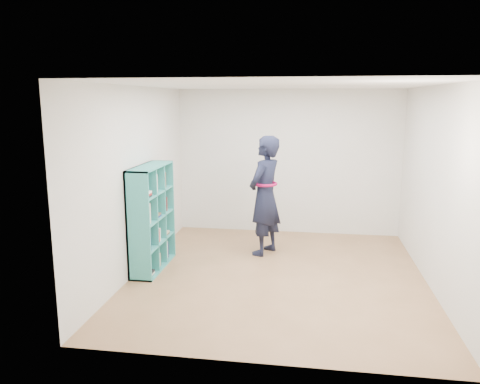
# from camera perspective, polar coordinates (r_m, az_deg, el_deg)

# --- Properties ---
(floor) EXTENTS (4.50, 4.50, 0.00)m
(floor) POSITION_cam_1_polar(r_m,az_deg,el_deg) (6.66, 4.63, -10.10)
(floor) COLOR olive
(floor) RESTS_ON ground
(ceiling) EXTENTS (4.50, 4.50, 0.00)m
(ceiling) POSITION_cam_1_polar(r_m,az_deg,el_deg) (6.21, 5.02, 12.86)
(ceiling) COLOR white
(ceiling) RESTS_ON wall_back
(wall_left) EXTENTS (0.02, 4.50, 2.60)m
(wall_left) POSITION_cam_1_polar(r_m,az_deg,el_deg) (6.74, -12.40, 1.41)
(wall_left) COLOR silver
(wall_left) RESTS_ON floor
(wall_right) EXTENTS (0.02, 4.50, 2.60)m
(wall_right) POSITION_cam_1_polar(r_m,az_deg,el_deg) (6.49, 22.72, 0.42)
(wall_right) COLOR silver
(wall_right) RESTS_ON floor
(wall_back) EXTENTS (4.00, 0.02, 2.60)m
(wall_back) POSITION_cam_1_polar(r_m,az_deg,el_deg) (8.53, 5.87, 3.63)
(wall_back) COLOR silver
(wall_back) RESTS_ON floor
(wall_front) EXTENTS (4.00, 0.02, 2.60)m
(wall_front) POSITION_cam_1_polar(r_m,az_deg,el_deg) (4.12, 2.63, -4.54)
(wall_front) COLOR silver
(wall_front) RESTS_ON floor
(bookshelf) EXTENTS (0.33, 1.13, 1.51)m
(bookshelf) POSITION_cam_1_polar(r_m,az_deg,el_deg) (6.85, -10.90, -3.23)
(bookshelf) COLOR teal
(bookshelf) RESTS_ON floor
(person) EXTENTS (0.69, 0.81, 1.88)m
(person) POSITION_cam_1_polar(r_m,az_deg,el_deg) (7.32, 3.05, -0.44)
(person) COLOR black
(person) RESTS_ON floor
(smartphone) EXTENTS (0.02, 0.08, 0.12)m
(smartphone) POSITION_cam_1_polar(r_m,az_deg,el_deg) (7.43, 2.47, 0.70)
(smartphone) COLOR silver
(smartphone) RESTS_ON person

